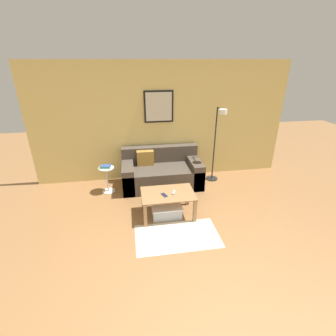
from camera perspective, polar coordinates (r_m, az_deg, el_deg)
ground_plane at (r=3.17m, az=9.09°, el=-29.92°), size 16.00×16.00×0.00m
wall_back at (r=5.42m, az=-1.34°, el=10.63°), size 5.60×0.09×2.55m
area_rug at (r=3.98m, az=2.18°, el=-15.64°), size 1.31×0.73×0.01m
couch at (r=5.31m, az=-1.55°, el=-1.07°), size 1.69×0.87×0.79m
coffee_table at (r=4.25m, az=-0.03°, el=-6.84°), size 0.91×0.61×0.44m
storage_bin at (r=4.35m, az=-0.36°, el=-9.98°), size 0.52×0.36×0.22m
floor_lamp at (r=5.26m, az=11.50°, el=6.54°), size 0.26×0.52×1.66m
side_table at (r=5.16m, az=-14.05°, el=-2.16°), size 0.31×0.31×0.55m
book_stack at (r=5.08m, az=-14.46°, el=0.35°), size 0.23×0.19×0.04m
remote_control at (r=4.21m, az=1.40°, el=-5.72°), size 0.09×0.15×0.02m
cell_phone at (r=4.15m, az=-0.87°, el=-6.36°), size 0.11×0.15×0.01m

